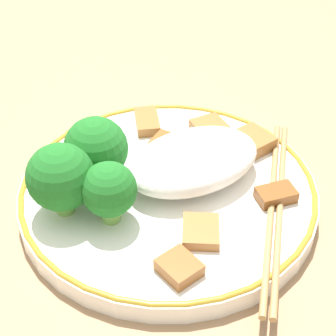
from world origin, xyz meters
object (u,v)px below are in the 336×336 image
object	(u,v)px
chopsticks	(276,206)
broccoli_back_left	(96,149)
broccoli_back_right	(109,190)
plate	(168,192)
broccoli_back_center	(61,178)

from	to	relation	value
chopsticks	broccoli_back_left	bearing A→B (deg)	-42.62
broccoli_back_right	plate	bearing A→B (deg)	-167.07
plate	broccoli_back_right	xyz separation A→B (m)	(0.06, 0.01, 0.04)
plate	chopsticks	distance (m)	0.09
plate	chopsticks	xyz separation A→B (m)	(-0.06, 0.07, 0.01)
broccoli_back_left	broccoli_back_center	size ratio (longest dim) A/B	0.96
plate	broccoli_back_left	xyz separation A→B (m)	(0.05, -0.04, 0.04)
broccoli_back_center	broccoli_back_right	xyz separation A→B (m)	(-0.03, 0.03, -0.00)
chopsticks	plate	bearing A→B (deg)	-45.69
broccoli_back_left	broccoli_back_right	distance (m)	0.05
plate	broccoli_back_right	distance (m)	0.07
broccoli_back_center	plate	bearing A→B (deg)	171.45
broccoli_back_right	chopsticks	bearing A→B (deg)	156.96
plate	broccoli_back_center	distance (m)	0.10
broccoli_back_center	broccoli_back_right	size ratio (longest dim) A/B	1.17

